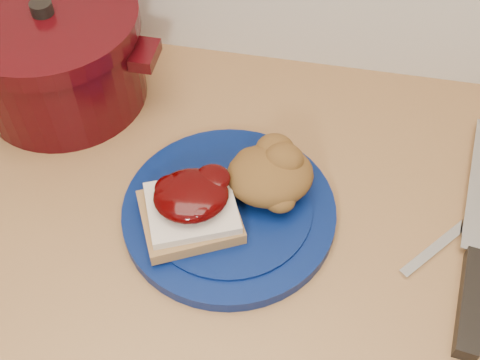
% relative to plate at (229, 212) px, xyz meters
% --- Properties ---
extents(base_cabinet, '(4.00, 0.60, 0.86)m').
position_rel_plate_xyz_m(base_cabinet, '(0.02, 0.01, -0.48)').
color(base_cabinet, beige).
rests_on(base_cabinet, floor).
extents(plate, '(0.34, 0.34, 0.02)m').
position_rel_plate_xyz_m(plate, '(0.00, 0.00, 0.00)').
color(plate, '#051447').
rests_on(plate, wood_countertop).
extents(sandwich, '(0.14, 0.14, 0.06)m').
position_rel_plate_xyz_m(sandwich, '(-0.04, -0.03, 0.04)').
color(sandwich, olive).
rests_on(sandwich, plate).
extents(stuffing_mound, '(0.13, 0.13, 0.05)m').
position_rel_plate_xyz_m(stuffing_mound, '(0.04, 0.04, 0.04)').
color(stuffing_mound, brown).
rests_on(stuffing_mound, plate).
extents(chef_knife, '(0.08, 0.36, 0.02)m').
position_rel_plate_xyz_m(chef_knife, '(0.30, -0.02, 0.00)').
color(chef_knife, black).
rests_on(chef_knife, wood_countertop).
extents(butter_knife, '(0.11, 0.13, 0.00)m').
position_rel_plate_xyz_m(butter_knife, '(0.27, 0.02, -0.01)').
color(butter_knife, silver).
rests_on(butter_knife, wood_countertop).
extents(dutch_oven, '(0.29, 0.25, 0.16)m').
position_rel_plate_xyz_m(dutch_oven, '(-0.28, 0.17, 0.06)').
color(dutch_oven, '#330508').
rests_on(dutch_oven, wood_countertop).
extents(pepper_grinder, '(0.06, 0.06, 0.12)m').
position_rel_plate_xyz_m(pepper_grinder, '(-0.29, 0.22, 0.05)').
color(pepper_grinder, black).
rests_on(pepper_grinder, wood_countertop).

